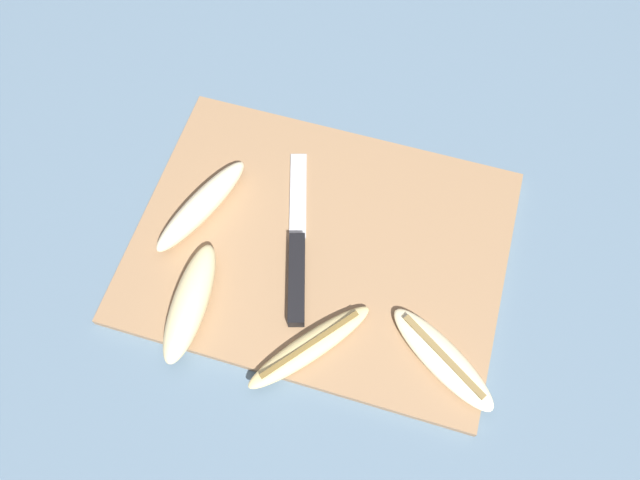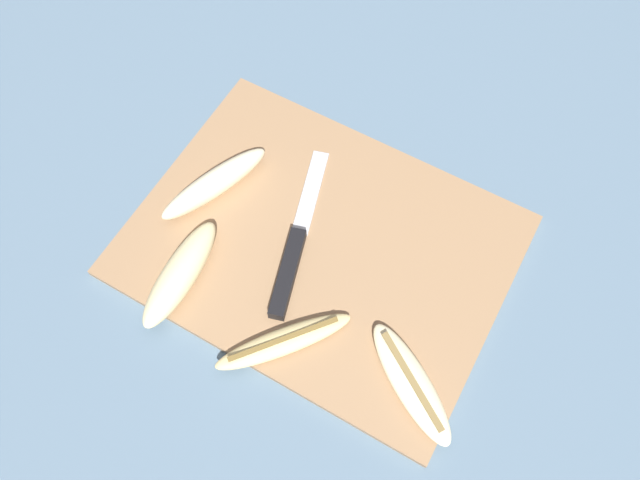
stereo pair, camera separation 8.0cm
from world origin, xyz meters
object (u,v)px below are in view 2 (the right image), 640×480
(knife, at_px, (292,259))
(banana_pale_long, at_px, (411,383))
(banana_bright_far, at_px, (215,183))
(banana_spotted_left, at_px, (284,341))
(banana_soft_right, at_px, (180,273))

(knife, distance_m, banana_pale_long, 0.21)
(knife, distance_m, banana_bright_far, 0.15)
(banana_bright_far, bearing_deg, banana_spotted_left, -36.21)
(knife, height_order, banana_soft_right, banana_soft_right)
(banana_bright_far, distance_m, banana_soft_right, 0.13)
(banana_spotted_left, xyz_separation_m, banana_soft_right, (-0.15, 0.01, 0.01))
(banana_bright_far, height_order, banana_soft_right, banana_bright_far)
(banana_spotted_left, xyz_separation_m, banana_bright_far, (-0.19, 0.14, 0.01))
(knife, distance_m, banana_soft_right, 0.14)
(banana_bright_far, relative_size, banana_soft_right, 1.04)
(knife, bearing_deg, banana_soft_right, -157.08)
(knife, relative_size, banana_spotted_left, 1.60)
(banana_spotted_left, relative_size, banana_bright_far, 0.93)
(knife, xyz_separation_m, banana_pale_long, (0.20, -0.07, 0.00))
(banana_spotted_left, bearing_deg, knife, 115.65)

